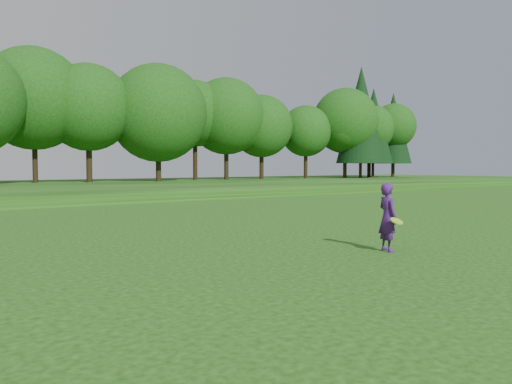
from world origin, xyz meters
TOP-DOWN VIEW (x-y plane):
  - ground at (0.00, 0.00)m, footprint 140.00×140.00m
  - walking_path at (0.00, 20.00)m, footprint 130.00×1.60m
  - woman at (4.52, 1.24)m, footprint 0.61×0.89m

SIDE VIEW (x-z plane):
  - ground at x=0.00m, z-range 0.00..0.00m
  - walking_path at x=0.00m, z-range 0.00..0.04m
  - woman at x=4.52m, z-range 0.00..1.65m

